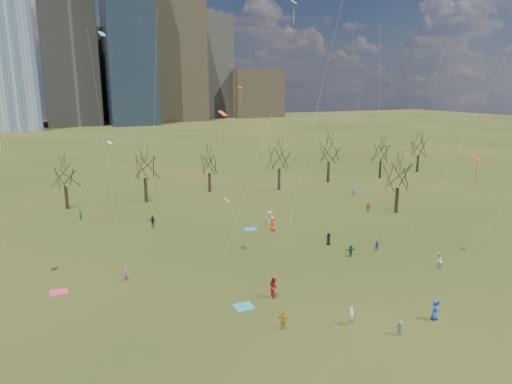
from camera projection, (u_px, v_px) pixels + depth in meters
name	position (u px, v px, depth m)	size (l,w,h in m)	color
ground	(310.00, 292.00, 42.35)	(500.00, 500.00, 0.00)	black
downtown_skyline	(80.00, 42.00, 218.93)	(212.50, 78.00, 118.00)	slate
bare_tree_row	(191.00, 165.00, 73.87)	(113.04, 29.80, 9.50)	black
blanket_teal	(244.00, 307.00, 39.54)	(1.60, 1.50, 0.03)	teal
blanket_navy	(251.00, 229.00, 60.83)	(1.60, 1.50, 0.03)	#2567AD
blanket_crimson	(59.00, 292.00, 42.31)	(1.60, 1.50, 0.03)	#C82846
person_0	(435.00, 310.00, 37.17)	(0.86, 0.56, 1.76)	#274EAC
person_1	(351.00, 316.00, 36.48)	(0.55, 0.36, 1.51)	silver
person_2	(274.00, 287.00, 41.14)	(0.96, 0.75, 1.97)	red
person_3	(400.00, 328.00, 34.93)	(0.80, 0.46, 1.23)	slate
person_4	(283.00, 320.00, 35.73)	(0.90, 0.37, 1.54)	gold
person_5	(351.00, 251.00, 51.02)	(1.27, 0.41, 1.37)	#176B41
person_6	(329.00, 239.00, 54.77)	(0.72, 0.47, 1.47)	black
person_7	(126.00, 273.00, 44.61)	(0.56, 0.37, 1.55)	#9E53A6
person_8	(377.00, 246.00, 52.87)	(0.57, 0.45, 1.18)	#272AAB
person_9	(269.00, 217.00, 63.69)	(1.07, 0.61, 1.66)	silver
person_10	(368.00, 207.00, 69.13)	(0.82, 0.34, 1.40)	red
person_12	(273.00, 224.00, 59.98)	(0.87, 0.57, 1.79)	#F5481B
person_13	(81.00, 214.00, 64.75)	(0.65, 0.43, 1.78)	#1A7754
person_14	(439.00, 261.00, 47.60)	(0.84, 0.65, 1.72)	silver
person_15	(354.00, 193.00, 77.34)	(1.11, 0.64, 1.72)	slate
person_16	(152.00, 222.00, 61.50)	(0.94, 0.39, 1.60)	black
kites_airborne	(287.00, 139.00, 51.28)	(60.47, 48.71, 26.99)	#EF4214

